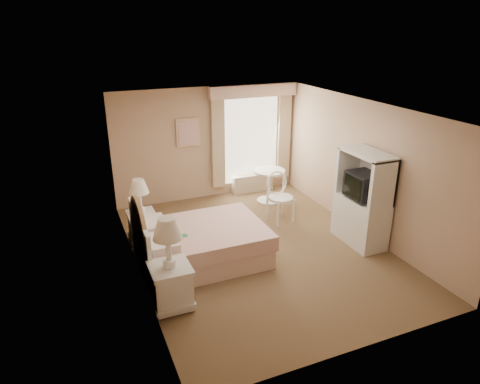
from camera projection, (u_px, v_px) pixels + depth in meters
name	position (u px, v px, depth m)	size (l,w,h in m)	color
room	(260.00, 183.00, 7.16)	(4.21, 5.51, 2.51)	brown
window	(252.00, 136.00, 9.78)	(2.05, 0.22, 2.51)	white
framed_art	(188.00, 133.00, 9.22)	(0.52, 0.04, 0.62)	#D4AC82
bed	(197.00, 243.00, 7.12)	(2.08, 1.58, 1.39)	#E3A493
nightstand_near	(170.00, 275.00, 5.90)	(0.56, 0.56, 1.36)	silver
nightstand_far	(142.00, 219.00, 7.75)	(0.49, 0.49, 1.18)	silver
round_table	(269.00, 181.00, 9.49)	(0.70, 0.70, 0.74)	white
cafe_chair	(279.00, 193.00, 8.52)	(0.55, 0.55, 1.02)	white
armoire	(362.00, 206.00, 7.63)	(0.52, 1.03, 1.72)	silver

